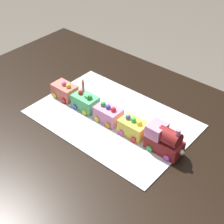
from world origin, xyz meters
TOP-DOWN VIEW (x-y plane):
  - dining_table at (0.00, 0.00)m, footprint 1.40×1.00m
  - cake_board at (-0.05, -0.05)m, footprint 0.60×0.40m
  - cake_locomotive at (-0.29, -0.03)m, footprint 0.14×0.08m
  - cake_car_hopper_lemon at (-0.16, -0.03)m, footprint 0.10×0.08m
  - cake_car_flatbed_bubblegum at (-0.05, -0.03)m, footprint 0.10×0.08m
  - cake_car_caboose_mint_green at (0.07, -0.03)m, footprint 0.10×0.08m
  - cake_car_tanker_coral at (0.19, -0.03)m, footprint 0.10×0.08m
  - birthday_candle at (0.08, -0.03)m, footprint 0.01×0.01m

SIDE VIEW (x-z plane):
  - dining_table at x=0.00m, z-range 0.26..1.00m
  - cake_board at x=-0.05m, z-range 0.74..0.74m
  - cake_car_caboose_mint_green at x=0.07m, z-range 0.74..0.81m
  - cake_car_tanker_coral at x=0.19m, z-range 0.74..0.81m
  - cake_car_hopper_lemon at x=-0.16m, z-range 0.74..0.81m
  - cake_car_flatbed_bubblegum at x=-0.05m, z-range 0.74..0.81m
  - cake_locomotive at x=-0.29m, z-range 0.73..0.85m
  - birthday_candle at x=0.08m, z-range 0.81..0.88m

